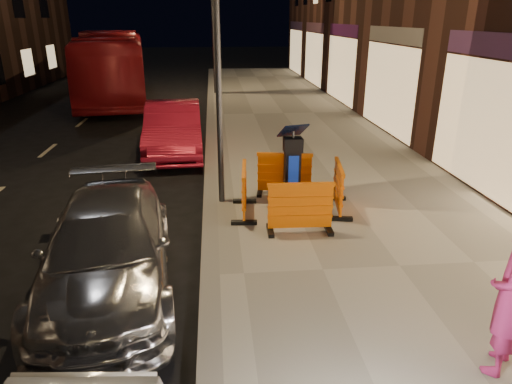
{
  "coord_description": "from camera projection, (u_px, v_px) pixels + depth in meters",
  "views": [
    {
      "loc": [
        0.14,
        -6.1,
        3.84
      ],
      "look_at": [
        0.8,
        1.0,
        1.1
      ],
      "focal_mm": 32.0,
      "sensor_mm": 36.0,
      "label": 1
    }
  ],
  "objects": [
    {
      "name": "street_lamp_mid",
      "position": [
        218.0,
        56.0,
        8.71
      ],
      "size": [
        0.12,
        0.12,
        6.0
      ],
      "primitive_type": "cylinder",
      "color": "#3F3F44",
      "rests_on": "sidewalk"
    },
    {
      "name": "sidewalk",
      "position": [
        399.0,
        270.0,
        7.26
      ],
      "size": [
        6.0,
        60.0,
        0.15
      ],
      "primitive_type": "cube",
      "color": "gray",
      "rests_on": "ground"
    },
    {
      "name": "car_red",
      "position": [
        175.0,
        153.0,
        13.79
      ],
      "size": [
        1.82,
        4.61,
        1.49
      ],
      "primitive_type": "imported",
      "rotation": [
        0.0,
        0.0,
        0.05
      ],
      "color": "#A8152F",
      "rests_on": "ground"
    },
    {
      "name": "barrier_bldgside",
      "position": [
        338.0,
        188.0,
        9.18
      ],
      "size": [
        0.68,
        1.28,
        0.95
      ],
      "primitive_type": "cube",
      "rotation": [
        0.0,
        0.0,
        1.42
      ],
      "color": "#FE6C04",
      "rests_on": "sidewalk"
    },
    {
      "name": "car_silver",
      "position": [
        112.0,
        286.0,
        6.97
      ],
      "size": [
        2.35,
        4.67,
        1.3
      ],
      "primitive_type": "imported",
      "rotation": [
        0.0,
        0.0,
        0.12
      ],
      "color": "#AAAAAF",
      "rests_on": "ground"
    },
    {
      "name": "kerb",
      "position": [
        210.0,
        279.0,
        7.01
      ],
      "size": [
        0.3,
        60.0,
        0.15
      ],
      "primitive_type": "cube",
      "color": "slate",
      "rests_on": "ground"
    },
    {
      "name": "parking_kiosk",
      "position": [
        292.0,
        171.0,
        8.97
      ],
      "size": [
        0.6,
        0.6,
        1.71
      ],
      "primitive_type": "cube",
      "rotation": [
        0.0,
        0.0,
        -0.12
      ],
      "color": "black",
      "rests_on": "sidewalk"
    },
    {
      "name": "ground_plane",
      "position": [
        210.0,
        283.0,
        7.03
      ],
      "size": [
        120.0,
        120.0,
        0.0
      ],
      "primitive_type": "plane",
      "color": "black",
      "rests_on": "ground"
    },
    {
      "name": "man",
      "position": [
        512.0,
        297.0,
        4.82
      ],
      "size": [
        0.79,
        0.79,
        1.85
      ],
      "primitive_type": "imported",
      "rotation": [
        0.0,
        0.0,
        -2.33
      ],
      "color": "#B7276E",
      "rests_on": "sidewalk"
    },
    {
      "name": "bus_doubledecker",
      "position": [
        118.0,
        100.0,
        22.72
      ],
      "size": [
        4.38,
        11.95,
        3.25
      ],
      "primitive_type": "imported",
      "rotation": [
        0.0,
        0.0,
        0.14
      ],
      "color": "maroon",
      "rests_on": "ground"
    },
    {
      "name": "street_lamp_far",
      "position": [
        213.0,
        32.0,
        22.66
      ],
      "size": [
        0.12,
        0.12,
        6.0
      ],
      "primitive_type": "cylinder",
      "color": "#3F3F44",
      "rests_on": "sidewalk"
    },
    {
      "name": "barrier_front",
      "position": [
        300.0,
        208.0,
        8.22
      ],
      "size": [
        1.24,
        0.54,
        0.95
      ],
      "primitive_type": "cube",
      "rotation": [
        0.0,
        0.0,
        -0.03
      ],
      "color": "#FE6C04",
      "rests_on": "sidewalk"
    },
    {
      "name": "barrier_back",
      "position": [
        284.0,
        174.0,
        9.98
      ],
      "size": [
        1.29,
        0.7,
        0.95
      ],
      "primitive_type": "cube",
      "rotation": [
        0.0,
        0.0,
        -0.17
      ],
      "color": "#FE6C04",
      "rests_on": "sidewalk"
    },
    {
      "name": "barrier_kerbside",
      "position": [
        244.0,
        191.0,
        9.02
      ],
      "size": [
        0.6,
        1.26,
        0.95
      ],
      "primitive_type": "cube",
      "rotation": [
        0.0,
        0.0,
        1.49
      ],
      "color": "#FE6C04",
      "rests_on": "sidewalk"
    }
  ]
}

